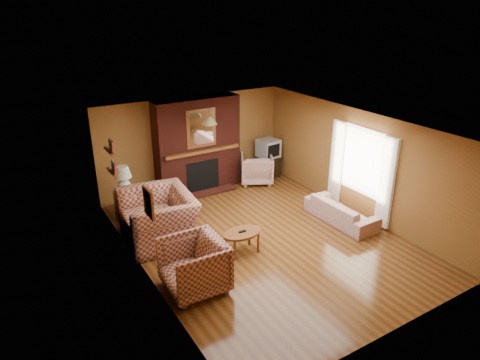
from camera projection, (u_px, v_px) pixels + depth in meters
floor at (263, 238)px, 8.89m from camera, size 6.50×6.50×0.00m
ceiling at (266, 126)px, 7.96m from camera, size 6.50×6.50×0.00m
wall_back at (193, 143)px, 10.99m from camera, size 6.50×0.00×6.50m
wall_front at (398, 265)px, 5.86m from camera, size 6.50×0.00×6.50m
wall_left at (142, 216)px, 7.23m from camera, size 0.00×6.50×6.50m
wall_right at (356, 162)px, 9.62m from camera, size 0.00×6.50×6.50m
fireplace at (198, 146)px, 10.79m from camera, size 2.20×0.82×2.40m
window_right at (361, 169)px, 9.47m from camera, size 0.10×1.85×2.00m
bookshelf at (111, 157)px, 8.57m from camera, size 0.09×0.55×0.71m
botanical_print at (149, 203)px, 6.87m from camera, size 0.05×0.40×0.50m
pendant_light at (209, 120)px, 9.93m from camera, size 0.36×0.36×0.48m
plaid_loveseat at (158, 218)px, 8.65m from camera, size 1.50×1.67×1.01m
plaid_armchair at (194, 266)px, 7.15m from camera, size 1.04×1.01×0.92m
floral_sofa at (341, 211)px, 9.48m from camera, size 0.71×1.74×0.50m
floral_armchair at (257, 169)px, 11.52m from camera, size 1.15×1.16×0.78m
coffee_table at (242, 235)px, 8.25m from camera, size 0.80×0.49×0.47m
side_table at (126, 204)px, 9.70m from camera, size 0.47×0.47×0.60m
table_lamp at (123, 178)px, 9.45m from camera, size 0.38×0.38×0.62m
tv_stand at (268, 166)px, 11.97m from camera, size 0.54×0.50×0.58m
crt_tv at (268, 148)px, 11.76m from camera, size 0.58×0.57×0.49m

